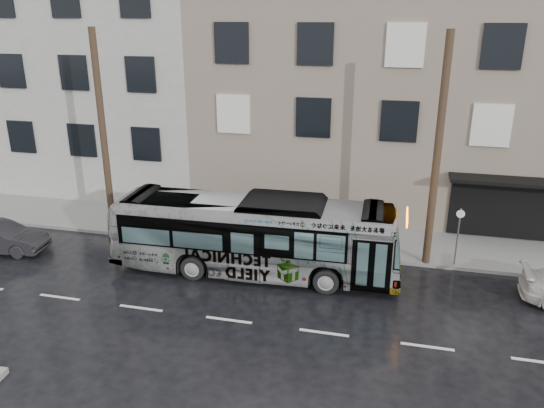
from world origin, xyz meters
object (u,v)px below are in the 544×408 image
Objects in this scene: utility_pole_front at (437,154)px; utility_pole_rear at (103,135)px; sign_post at (457,237)px; bus at (255,235)px.

utility_pole_rear is (-14.00, 0.00, 0.00)m from utility_pole_front.
utility_pole_rear is 15.46m from sign_post.
utility_pole_front is 0.81× the size of bus.
utility_pole_rear is 8.32m from bus.
utility_pole_front is at bearing 180.00° from sign_post.
utility_pole_front is 7.60m from bus.
utility_pole_rear reaches higher than bus.
sign_post is 7.99m from bus.
utility_pole_front is 14.00m from utility_pole_rear.
bus is at bearing -16.32° from utility_pole_rear.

